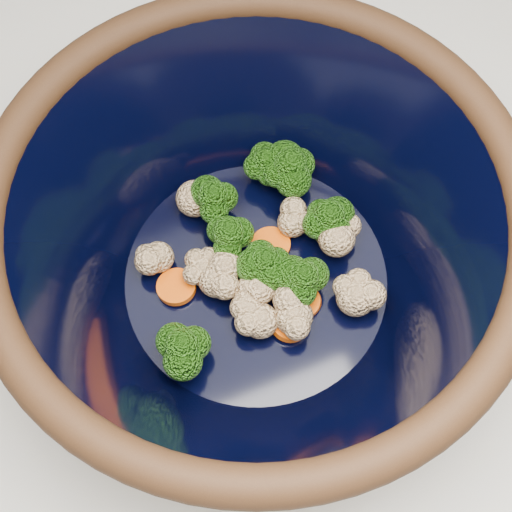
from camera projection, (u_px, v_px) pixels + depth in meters
The scene contains 3 objects.
counter at pixel (271, 496), 0.98m from camera, with size 1.20×1.20×0.90m, color silver.
mixing_bowl at pixel (256, 247), 0.54m from camera, with size 0.43×0.43×0.17m.
vegetable_pile at pixel (262, 247), 0.57m from camera, with size 0.19×0.17×0.05m.
Camera 1 is at (-0.06, -0.10, 1.48)m, focal length 50.00 mm.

